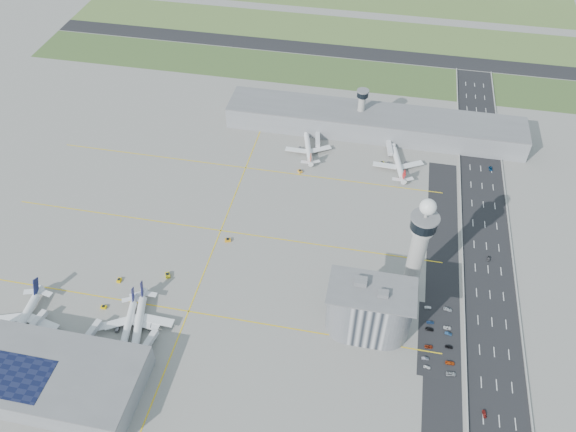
% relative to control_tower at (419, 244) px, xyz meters
% --- Properties ---
extents(ground, '(1000.00, 1000.00, 0.00)m').
position_rel_control_tower_xyz_m(ground, '(-72.00, -8.00, -35.04)').
color(ground, gray).
extents(grass_strip_0, '(480.00, 50.00, 0.08)m').
position_rel_control_tower_xyz_m(grass_strip_0, '(-92.00, 217.00, -35.00)').
color(grass_strip_0, '#3C5829').
rests_on(grass_strip_0, ground).
extents(grass_strip_1, '(480.00, 60.00, 0.08)m').
position_rel_control_tower_xyz_m(grass_strip_1, '(-92.00, 292.00, -35.00)').
color(grass_strip_1, '#576D33').
rests_on(grass_strip_1, ground).
extents(runway, '(480.00, 22.00, 0.10)m').
position_rel_control_tower_xyz_m(runway, '(-92.00, 254.00, -34.98)').
color(runway, black).
rests_on(runway, ground).
extents(highway, '(28.00, 500.00, 0.10)m').
position_rel_control_tower_xyz_m(highway, '(43.00, -8.00, -34.99)').
color(highway, black).
rests_on(highway, ground).
extents(barrier_left, '(0.60, 500.00, 1.20)m').
position_rel_control_tower_xyz_m(barrier_left, '(29.00, -8.00, -34.44)').
color(barrier_left, '#9E9E99').
rests_on(barrier_left, ground).
extents(barrier_right, '(0.60, 500.00, 1.20)m').
position_rel_control_tower_xyz_m(barrier_right, '(57.00, -8.00, -34.44)').
color(barrier_right, '#9E9E99').
rests_on(barrier_right, ground).
extents(landside_road, '(18.00, 260.00, 0.08)m').
position_rel_control_tower_xyz_m(landside_road, '(18.00, -18.00, -35.00)').
color(landside_road, black).
rests_on(landside_road, ground).
extents(parking_lot, '(20.00, 44.00, 0.10)m').
position_rel_control_tower_xyz_m(parking_lot, '(16.00, -30.00, -34.99)').
color(parking_lot, black).
rests_on(parking_lot, ground).
extents(taxiway_line_h_0, '(260.00, 0.60, 0.01)m').
position_rel_control_tower_xyz_m(taxiway_line_h_0, '(-112.00, -38.00, -35.04)').
color(taxiway_line_h_0, yellow).
rests_on(taxiway_line_h_0, ground).
extents(taxiway_line_h_1, '(260.00, 0.60, 0.01)m').
position_rel_control_tower_xyz_m(taxiway_line_h_1, '(-112.00, 22.00, -35.04)').
color(taxiway_line_h_1, yellow).
rests_on(taxiway_line_h_1, ground).
extents(taxiway_line_h_2, '(260.00, 0.60, 0.01)m').
position_rel_control_tower_xyz_m(taxiway_line_h_2, '(-112.00, 82.00, -35.04)').
color(taxiway_line_h_2, yellow).
rests_on(taxiway_line_h_2, ground).
extents(taxiway_line_v, '(0.60, 260.00, 0.01)m').
position_rel_control_tower_xyz_m(taxiway_line_v, '(-112.00, 22.00, -35.04)').
color(taxiway_line_v, yellow).
rests_on(taxiway_line_v, ground).
extents(control_tower, '(14.00, 14.00, 64.50)m').
position_rel_control_tower_xyz_m(control_tower, '(0.00, 0.00, 0.00)').
color(control_tower, '#ADAAA5').
rests_on(control_tower, ground).
extents(secondary_tower, '(8.60, 8.60, 31.90)m').
position_rel_control_tower_xyz_m(secondary_tower, '(-42.00, 142.00, -16.24)').
color(secondary_tower, '#ADAAA5').
rests_on(secondary_tower, ground).
extents(admin_building, '(42.00, 24.00, 33.50)m').
position_rel_control_tower_xyz_m(admin_building, '(-20.01, -30.00, -19.74)').
color(admin_building, '#B2B2B7').
rests_on(admin_building, ground).
extents(terminal_pier, '(210.00, 32.00, 15.80)m').
position_rel_control_tower_xyz_m(terminal_pier, '(-32.00, 140.00, -27.14)').
color(terminal_pier, gray).
rests_on(terminal_pier, ground).
extents(near_terminal, '(84.00, 42.00, 13.00)m').
position_rel_control_tower_xyz_m(near_terminal, '(-160.07, -90.02, -28.62)').
color(near_terminal, gray).
rests_on(near_terminal, ground).
extents(airplane_near_a, '(41.94, 48.27, 12.77)m').
position_rel_control_tower_xyz_m(airplane_near_a, '(-191.18, -63.92, -28.66)').
color(airplane_near_a, white).
rests_on(airplane_near_a, ground).
extents(airplane_near_b, '(39.03, 43.54, 10.66)m').
position_rel_control_tower_xyz_m(airplane_near_b, '(-138.08, -54.60, -29.71)').
color(airplane_near_b, white).
rests_on(airplane_near_b, ground).
extents(airplane_near_c, '(45.00, 49.55, 11.77)m').
position_rel_control_tower_xyz_m(airplane_near_c, '(-133.18, -52.14, -29.16)').
color(airplane_near_c, white).
rests_on(airplane_near_c, ground).
extents(airplane_far_a, '(41.05, 45.07, 10.64)m').
position_rel_control_tower_xyz_m(airplane_far_a, '(-73.95, 108.25, -29.72)').
color(airplane_far_a, white).
rests_on(airplane_far_a, ground).
extents(airplane_far_b, '(42.99, 47.50, 11.37)m').
position_rel_control_tower_xyz_m(airplane_far_b, '(-11.98, 103.26, -29.36)').
color(airplane_far_b, white).
rests_on(airplane_far_b, ground).
extents(jet_bridge_near_0, '(5.39, 14.31, 5.70)m').
position_rel_control_tower_xyz_m(jet_bridge_near_0, '(-185.00, -69.00, -32.19)').
color(jet_bridge_near_0, silver).
rests_on(jet_bridge_near_0, ground).
extents(jet_bridge_near_1, '(5.39, 14.31, 5.70)m').
position_rel_control_tower_xyz_m(jet_bridge_near_1, '(-155.00, -69.00, -32.19)').
color(jet_bridge_near_1, silver).
rests_on(jet_bridge_near_1, ground).
extents(jet_bridge_near_2, '(5.39, 14.31, 5.70)m').
position_rel_control_tower_xyz_m(jet_bridge_near_2, '(-125.00, -69.00, -32.19)').
color(jet_bridge_near_2, silver).
rests_on(jet_bridge_near_2, ground).
extents(jet_bridge_far_0, '(5.39, 14.31, 5.70)m').
position_rel_control_tower_xyz_m(jet_bridge_far_0, '(-70.00, 124.00, -32.19)').
color(jet_bridge_far_0, silver).
rests_on(jet_bridge_far_0, ground).
extents(jet_bridge_far_1, '(5.39, 14.31, 5.70)m').
position_rel_control_tower_xyz_m(jet_bridge_far_1, '(-20.00, 124.00, -32.19)').
color(jet_bridge_far_1, silver).
rests_on(jet_bridge_far_1, ground).
extents(tug_0, '(2.18, 3.08, 1.74)m').
position_rel_control_tower_xyz_m(tug_0, '(-155.66, -26.05, -34.17)').
color(tug_0, '#FAC004').
rests_on(tug_0, ground).
extents(tug_1, '(2.98, 2.16, 1.65)m').
position_rel_control_tower_xyz_m(tug_1, '(-156.32, -44.53, -34.21)').
color(tug_1, '#EAB900').
rests_on(tug_1, ground).
extents(tug_2, '(3.88, 4.36, 2.10)m').
position_rel_control_tower_xyz_m(tug_2, '(-130.84, -17.52, -33.99)').
color(tug_2, gold).
rests_on(tug_2, ground).
extents(tug_3, '(3.96, 3.27, 1.98)m').
position_rel_control_tower_xyz_m(tug_3, '(-105.51, 14.60, -34.05)').
color(tug_3, orange).
rests_on(tug_3, ground).
extents(tug_4, '(3.62, 3.72, 1.79)m').
position_rel_control_tower_xyz_m(tug_4, '(-75.39, 84.61, -34.14)').
color(tug_4, orange).
rests_on(tug_4, ground).
extents(tug_5, '(4.22, 3.85, 2.02)m').
position_rel_control_tower_xyz_m(tug_5, '(-22.56, 103.66, -34.03)').
color(tug_5, gold).
rests_on(tug_5, ground).
extents(car_lot_0, '(3.48, 1.77, 1.14)m').
position_rel_control_tower_xyz_m(car_lot_0, '(10.75, -47.13, -34.47)').
color(car_lot_0, white).
rests_on(car_lot_0, ground).
extents(car_lot_1, '(3.59, 1.50, 1.16)m').
position_rel_control_tower_xyz_m(car_lot_1, '(9.80, -42.51, -34.46)').
color(car_lot_1, slate).
rests_on(car_lot_1, ground).
extents(car_lot_2, '(4.20, 2.29, 1.12)m').
position_rel_control_tower_xyz_m(car_lot_2, '(11.34, -35.50, -34.48)').
color(car_lot_2, maroon).
rests_on(car_lot_2, ground).
extents(car_lot_3, '(4.14, 1.82, 1.18)m').
position_rel_control_tower_xyz_m(car_lot_3, '(11.56, -25.02, -34.45)').
color(car_lot_3, black).
rests_on(car_lot_3, ground).
extents(car_lot_4, '(3.95, 1.94, 1.30)m').
position_rel_control_tower_xyz_m(car_lot_4, '(11.80, -20.73, -34.39)').
color(car_lot_4, navy).
rests_on(car_lot_4, ground).
extents(car_lot_5, '(3.51, 1.48, 1.13)m').
position_rel_control_tower_xyz_m(car_lot_5, '(10.45, -11.49, -34.48)').
color(car_lot_5, silver).
rests_on(car_lot_5, ground).
extents(car_lot_6, '(4.88, 2.70, 1.29)m').
position_rel_control_tower_xyz_m(car_lot_6, '(21.99, -48.64, -34.39)').
color(car_lot_6, '#999CA0').
rests_on(car_lot_6, ground).
extents(car_lot_7, '(4.55, 1.97, 1.31)m').
position_rel_control_tower_xyz_m(car_lot_7, '(21.59, -42.73, -34.39)').
color(car_lot_7, '#B33D0F').
rests_on(car_lot_7, ground).
extents(car_lot_8, '(3.81, 1.80, 1.26)m').
position_rel_control_tower_xyz_m(car_lot_8, '(21.18, -33.68, -34.41)').
color(car_lot_8, black).
rests_on(car_lot_8, ground).
extents(car_lot_9, '(3.73, 1.75, 1.18)m').
position_rel_control_tower_xyz_m(car_lot_9, '(20.87, -25.85, -34.45)').
color(car_lot_9, navy).
rests_on(car_lot_9, ground).
extents(car_lot_10, '(4.10, 2.12, 1.10)m').
position_rel_control_tower_xyz_m(car_lot_10, '(20.45, -22.38, -34.49)').
color(car_lot_10, white).
rests_on(car_lot_10, ground).
extents(car_lot_11, '(4.73, 2.46, 1.31)m').
position_rel_control_tower_xyz_m(car_lot_11, '(20.67, -10.65, -34.39)').
color(car_lot_11, '#A3AAB1').
rests_on(car_lot_11, ground).
extents(car_hw_0, '(2.01, 3.98, 1.30)m').
position_rel_control_tower_xyz_m(car_hw_0, '(36.54, -66.10, -34.39)').
color(car_hw_0, maroon).
rests_on(car_hw_0, ground).
extents(car_hw_1, '(1.70, 3.78, 1.20)m').
position_rel_control_tower_xyz_m(car_hw_1, '(43.64, 29.73, -34.44)').
color(car_hw_1, black).
rests_on(car_hw_1, ground).
extents(car_hw_2, '(2.32, 4.61, 1.25)m').
position_rel_control_tower_xyz_m(car_hw_2, '(49.36, 112.54, -34.42)').
color(car_hw_2, navy).
rests_on(car_hw_2, ground).
extents(car_hw_4, '(1.58, 3.82, 1.30)m').
position_rel_control_tower_xyz_m(car_hw_4, '(37.18, 174.46, -34.39)').
color(car_hw_4, gray).
rests_on(car_hw_4, ground).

